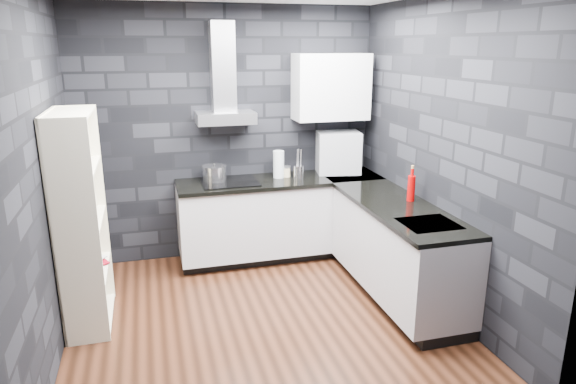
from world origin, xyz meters
name	(u,v)px	position (x,y,z in m)	size (l,w,h in m)	color
ground	(263,320)	(0.00, 0.00, 0.00)	(3.20, 3.20, 0.00)	#432113
wall_back	(228,134)	(0.00, 1.62, 1.35)	(3.20, 0.05, 2.70)	black
wall_front	(331,241)	(0.00, -1.62, 1.35)	(3.20, 0.05, 2.70)	black
wall_left	(37,182)	(-1.62, 0.00, 1.35)	(0.05, 3.20, 2.70)	black
wall_right	(442,156)	(1.62, 0.00, 1.35)	(0.05, 3.20, 2.70)	black
toekick_back	(280,251)	(0.50, 1.34, 0.05)	(2.18, 0.50, 0.10)	black
toekick_right	(398,290)	(1.34, 0.10, 0.05)	(0.50, 1.78, 0.10)	black
counter_back_cab	(281,216)	(0.50, 1.30, 0.48)	(2.20, 0.60, 0.76)	silver
counter_right_cab	(397,249)	(1.30, 0.10, 0.48)	(0.60, 1.80, 0.76)	silver
counter_back_top	(281,181)	(0.50, 1.29, 0.88)	(2.20, 0.62, 0.04)	black
counter_right_top	(399,207)	(1.29, 0.10, 0.88)	(0.62, 1.80, 0.04)	black
counter_corner_top	(350,176)	(1.30, 1.30, 0.88)	(0.62, 0.62, 0.04)	black
hood_body	(226,118)	(-0.05, 1.43, 1.56)	(0.60, 0.34, 0.12)	silver
hood_chimney	(223,67)	(-0.05, 1.50, 2.07)	(0.24, 0.20, 0.90)	silver
upper_cabinet	(331,87)	(1.10, 1.43, 1.85)	(0.80, 0.35, 0.70)	silver
cooktop	(230,182)	(-0.05, 1.30, 0.91)	(0.58, 0.50, 0.01)	black
sink_rim	(429,224)	(1.30, -0.40, 0.89)	(0.44, 0.40, 0.01)	silver
pot	(214,174)	(-0.20, 1.37, 0.98)	(0.24, 0.24, 0.14)	silver
glass_vase	(279,164)	(0.50, 1.36, 1.05)	(0.12, 0.12, 0.29)	white
storage_jar	(286,172)	(0.59, 1.37, 0.95)	(0.08, 0.08, 0.10)	#CEBB8D
utensil_crock	(299,172)	(0.70, 1.28, 0.97)	(0.10, 0.10, 0.14)	silver
appliance_garage	(338,153)	(1.20, 1.42, 1.12)	(0.47, 0.36, 0.47)	#A6A7AD
red_bottle	(411,188)	(1.46, 0.20, 1.02)	(0.07, 0.07, 0.24)	#9A0203
bookshelf	(81,221)	(-1.42, 0.41, 0.90)	(0.34, 0.80, 1.80)	#F6EECC
fruit_bowl	(79,223)	(-1.42, 0.26, 0.94)	(0.22, 0.22, 0.05)	white
book_red	(85,254)	(-1.44, 0.51, 0.57)	(0.17, 0.02, 0.22)	maroon
book_second	(84,248)	(-1.45, 0.60, 0.59)	(0.16, 0.02, 0.21)	#B2B2B2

